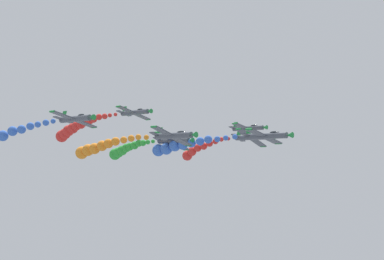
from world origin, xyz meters
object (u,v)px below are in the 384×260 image
Objects in this scene: airplane_high_slot at (135,112)px; airplane_lead at (267,136)px; airplane_trailing at (76,119)px; airplane_left_outer at (174,141)px; airplane_left_inner at (253,137)px; airplane_right_outer at (248,128)px; airplane_right_inner at (174,135)px.

airplane_lead is at bearing 91.02° from airplane_high_slot.
airplane_trailing is 27.28m from airplane_high_slot.
airplane_left_outer is 1.00× the size of airplane_trailing.
airplane_trailing reaches higher than airplane_left_inner.
airplane_right_outer is 28.17m from airplane_high_slot.
airplane_left_outer is at bearing 177.54° from airplane_trailing.
airplane_left_outer is at bearing -40.88° from airplane_left_inner.
airplane_trailing is at bearing -44.28° from airplane_lead.
airplane_left_outer is 1.00× the size of airplane_right_outer.
airplane_high_slot reaches higher than airplane_lead.
airplane_left_inner is 1.00× the size of airplane_left_outer.
airplane_trailing is at bearing -45.47° from airplane_right_inner.
airplane_right_inner is 18.00m from airplane_trailing.
airplane_right_outer reaches higher than airplane_trailing.
airplane_lead is 16.82m from airplane_right_inner.
airplane_trailing is (23.64, -1.02, 3.39)m from airplane_left_outer.
airplane_right_inner is 28.30m from airplane_high_slot.
airplane_lead is 1.00× the size of airplane_right_inner.
airplane_left_inner reaches higher than airplane_right_inner.
airplane_right_inner is at bearing 134.53° from airplane_trailing.
airplane_high_slot is (-0.45, -13.34, 6.79)m from airplane_left_outer.
airplane_left_inner is at bearing 116.82° from airplane_high_slot.
airplane_lead is 1.00× the size of airplane_left_outer.
airplane_trailing is 1.00× the size of airplane_high_slot.
airplane_trailing is at bearing 27.10° from airplane_high_slot.
airplane_left_inner is 28.02m from airplane_high_slot.
airplane_left_inner is 1.00× the size of airplane_high_slot.
airplane_right_inner reaches higher than airplane_left_outer.
airplane_right_outer is (-24.94, 0.22, 3.64)m from airplane_left_outer.
airplane_left_outer is at bearing -0.50° from airplane_right_outer.
airplane_high_slot is at bearing -88.98° from airplane_lead.
airplane_lead is at bearing 45.79° from airplane_left_inner.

